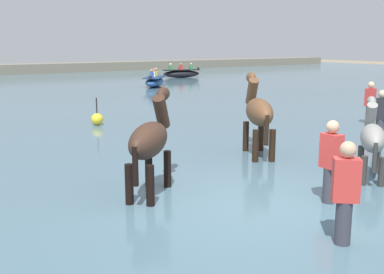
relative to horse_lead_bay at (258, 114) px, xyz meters
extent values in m
plane|color=#84755B|center=(-2.31, -2.42, -1.25)|extent=(120.00, 120.00, 0.00)
cube|color=#476675|center=(-2.31, 7.58, -1.09)|extent=(90.00, 90.00, 0.32)
ellipsoid|color=brown|center=(-0.04, -0.07, 0.05)|extent=(1.16, 1.55, 0.59)
cylinder|color=black|center=(0.05, 0.47, -0.75)|extent=(0.14, 0.14, 1.01)
cylinder|color=black|center=(0.37, 0.30, -0.75)|extent=(0.14, 0.14, 1.01)
cylinder|color=black|center=(-0.45, -0.44, -0.75)|extent=(0.14, 0.14, 1.01)
cylinder|color=black|center=(-0.13, -0.61, -0.75)|extent=(0.14, 0.14, 1.01)
cylinder|color=brown|center=(0.34, 0.61, 0.42)|extent=(0.47, 0.59, 0.68)
ellipsoid|color=brown|center=(0.41, 0.74, 0.74)|extent=(0.43, 0.55, 0.25)
cylinder|color=black|center=(-0.38, -0.69, -0.22)|extent=(0.10, 0.10, 0.64)
ellipsoid|color=gray|center=(0.48, -2.57, -0.16)|extent=(1.22, 1.13, 0.50)
cylinder|color=#31312F|center=(0.72, -2.18, -0.83)|extent=(0.12, 0.12, 0.84)
cylinder|color=#31312F|center=(0.91, -2.40, -0.83)|extent=(0.12, 0.12, 0.84)
cylinder|color=#31312F|center=(0.06, -2.74, -0.83)|extent=(0.12, 0.12, 0.84)
cylinder|color=#31312F|center=(0.25, -2.97, -0.83)|extent=(0.12, 0.12, 0.84)
cylinder|color=gray|center=(0.98, -2.15, 0.15)|extent=(0.47, 0.44, 0.57)
ellipsoid|color=gray|center=(1.07, -2.07, 0.41)|extent=(0.44, 0.41, 0.21)
cylinder|color=#31312F|center=(0.03, -2.95, -0.39)|extent=(0.08, 0.08, 0.53)
ellipsoid|color=#382319|center=(-3.35, -1.14, -0.01)|extent=(1.36, 1.33, 0.57)
cylinder|color=black|center=(-3.11, -0.67, -0.77)|extent=(0.13, 0.13, 0.96)
cylinder|color=black|center=(-2.88, -0.92, -0.77)|extent=(0.13, 0.13, 0.96)
cylinder|color=black|center=(-3.83, -1.36, -0.77)|extent=(0.13, 0.13, 0.96)
cylinder|color=black|center=(-3.59, -1.60, -0.77)|extent=(0.13, 0.13, 0.96)
cylinder|color=#382319|center=(-2.82, -0.62, 0.35)|extent=(0.53, 0.52, 0.65)
ellipsoid|color=#382319|center=(-2.72, -0.52, 0.65)|extent=(0.49, 0.48, 0.24)
cylinder|color=black|center=(-3.84, -1.60, -0.27)|extent=(0.09, 0.09, 0.61)
ellipsoid|color=black|center=(11.47, 21.29, -0.67)|extent=(2.92, 1.52, 0.53)
cube|color=black|center=(11.47, 21.29, -0.39)|extent=(2.80, 1.46, 0.04)
cube|color=black|center=(12.77, 21.01, -0.32)|extent=(0.15, 0.18, 0.18)
cube|color=#388E51|center=(10.73, 21.58, -0.22)|extent=(0.29, 0.23, 0.30)
sphere|color=beige|center=(10.73, 21.58, 0.02)|extent=(0.18, 0.18, 0.18)
cube|color=red|center=(11.49, 21.40, -0.22)|extent=(0.29, 0.23, 0.30)
sphere|color=#A37556|center=(11.49, 21.40, 0.02)|extent=(0.18, 0.18, 0.18)
cube|color=#388E51|center=(12.24, 21.16, -0.22)|extent=(0.29, 0.23, 0.30)
sphere|color=tan|center=(12.24, 21.16, 0.02)|extent=(0.18, 0.18, 0.18)
ellipsoid|color=#28518E|center=(6.30, 16.02, -0.67)|extent=(2.52, 2.79, 0.52)
cube|color=navy|center=(6.30, 16.02, -0.39)|extent=(2.42, 2.68, 0.04)
cube|color=black|center=(5.45, 14.97, -0.32)|extent=(0.20, 0.19, 0.18)
cube|color=gold|center=(6.78, 16.65, -0.22)|extent=(0.30, 0.32, 0.30)
sphere|color=#A37556|center=(6.78, 16.65, 0.02)|extent=(0.18, 0.18, 0.18)
cube|color=white|center=(6.29, 16.03, -0.22)|extent=(0.30, 0.32, 0.30)
sphere|color=#A37556|center=(6.29, 16.03, 0.02)|extent=(0.18, 0.18, 0.18)
cube|color=#3356A8|center=(5.78, 15.42, -0.22)|extent=(0.30, 0.32, 0.30)
sphere|color=#A37556|center=(5.78, 15.42, 0.02)|extent=(0.18, 0.18, 0.18)
cylinder|color=#383842|center=(3.61, -0.58, -0.81)|extent=(0.20, 0.20, 0.88)
cube|color=#232328|center=(3.61, -0.58, -0.10)|extent=(0.36, 0.37, 0.54)
sphere|color=beige|center=(3.61, -0.58, 0.28)|extent=(0.20, 0.20, 0.20)
cylinder|color=#383842|center=(-2.27, -4.16, -0.81)|extent=(0.20, 0.20, 0.88)
cube|color=red|center=(-2.27, -4.16, -0.10)|extent=(0.37, 0.36, 0.54)
sphere|color=tan|center=(-2.27, -4.16, 0.28)|extent=(0.20, 0.20, 0.20)
cylinder|color=#383842|center=(-1.19, -3.02, -0.81)|extent=(0.20, 0.20, 0.88)
cube|color=red|center=(-1.19, -3.02, -0.10)|extent=(0.22, 0.33, 0.54)
sphere|color=tan|center=(-1.19, -3.02, 0.28)|extent=(0.20, 0.20, 0.20)
cylinder|color=#383842|center=(5.65, 1.21, -0.81)|extent=(0.20, 0.20, 0.88)
cube|color=red|center=(5.65, 1.21, -0.10)|extent=(0.33, 0.22, 0.54)
sphere|color=beige|center=(5.65, 1.21, 0.28)|extent=(0.20, 0.20, 0.20)
sphere|color=yellow|center=(-1.48, 5.67, -0.75)|extent=(0.36, 0.36, 0.36)
cylinder|color=black|center=(-1.48, 5.67, -0.33)|extent=(0.04, 0.04, 0.47)
camera|label=1|loc=(-6.84, -7.65, 1.53)|focal=43.54mm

